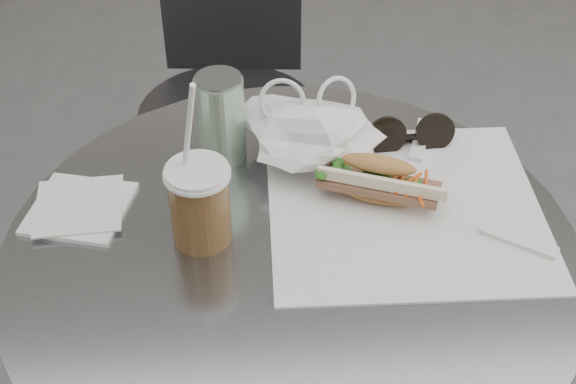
{
  "coord_description": "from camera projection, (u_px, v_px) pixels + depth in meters",
  "views": [
    {
      "loc": [
        -0.06,
        -0.55,
        1.47
      ],
      "look_at": [
        -0.0,
        0.25,
        0.79
      ],
      "focal_mm": 50.0,
      "sensor_mm": 36.0,
      "label": 1
    }
  ],
  "objects": [
    {
      "name": "sunglasses",
      "position": [
        410.0,
        136.0,
        1.19
      ],
      "size": [
        0.13,
        0.03,
        0.06
      ],
      "rotation": [
        0.0,
        0.0,
        0.04
      ],
      "color": "black",
      "rests_on": "cafe_table"
    },
    {
      "name": "iced_coffee",
      "position": [
        200.0,
        203.0,
        1.02
      ],
      "size": [
        0.08,
        0.08,
        0.25
      ],
      "color": "brown",
      "rests_on": "cafe_table"
    },
    {
      "name": "banh_mi",
      "position": [
        378.0,
        181.0,
        1.09
      ],
      "size": [
        0.22,
        0.15,
        0.07
      ],
      "rotation": [
        0.0,
        0.0,
        -0.37
      ],
      "color": "#AB8940",
      "rests_on": "sandwich_paper"
    },
    {
      "name": "cafe_table",
      "position": [
        291.0,
        373.0,
        1.23
      ],
      "size": [
        0.76,
        0.76,
        0.74
      ],
      "color": "slate",
      "rests_on": "ground"
    },
    {
      "name": "napkin_stack",
      "position": [
        79.0,
        208.0,
        1.1
      ],
      "size": [
        0.16,
        0.16,
        0.01
      ],
      "color": "white",
      "rests_on": "cafe_table"
    },
    {
      "name": "plastic_bag",
      "position": [
        310.0,
        136.0,
        1.15
      ],
      "size": [
        0.21,
        0.18,
        0.09
      ],
      "primitive_type": null,
      "rotation": [
        0.0,
        0.0,
        0.17
      ],
      "color": "white",
      "rests_on": "cafe_table"
    },
    {
      "name": "chair_far",
      "position": [
        233.0,
        152.0,
        1.86
      ],
      "size": [
        0.4,
        0.41,
        0.75
      ],
      "rotation": [
        0.0,
        0.0,
        3.05
      ],
      "color": "#2A2A2D",
      "rests_on": "ground"
    },
    {
      "name": "sandwich_paper",
      "position": [
        404.0,
        207.0,
        1.1
      ],
      "size": [
        0.38,
        0.36,
        0.0
      ],
      "primitive_type": "cube",
      "rotation": [
        0.0,
        0.0,
        -0.03
      ],
      "color": "white",
      "rests_on": "cafe_table"
    },
    {
      "name": "drink_can",
      "position": [
        220.0,
        117.0,
        1.15
      ],
      "size": [
        0.07,
        0.07,
        0.13
      ],
      "color": "#518C5A",
      "rests_on": "cafe_table"
    }
  ]
}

